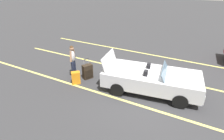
% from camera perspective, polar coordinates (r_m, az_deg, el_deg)
% --- Properties ---
extents(ground_plane, '(80.00, 80.00, 0.00)m').
position_cam_1_polar(ground_plane, '(8.52, 11.61, -6.28)').
color(ground_plane, '#333335').
extents(lot_line_near, '(18.00, 0.12, 0.01)m').
position_cam_1_polar(lot_line_near, '(7.55, 8.74, -10.87)').
color(lot_line_near, '#EAE066').
rests_on(lot_line_near, ground_plane).
extents(lot_line_mid, '(18.00, 0.12, 0.01)m').
position_cam_1_polar(lot_line_mid, '(9.76, 14.22, -2.01)').
color(lot_line_mid, '#EAE066').
rests_on(lot_line_mid, ground_plane).
extents(lot_line_far, '(18.00, 0.12, 0.01)m').
position_cam_1_polar(lot_line_far, '(12.16, 17.56, 3.49)').
color(lot_line_far, '#EAE066').
rests_on(lot_line_far, ground_plane).
extents(convertible_car, '(4.35, 2.36, 1.53)m').
position_cam_1_polar(convertible_car, '(8.20, 13.35, -3.03)').
color(convertible_car, silver).
rests_on(convertible_car, ground_plane).
extents(suitcase_large_black, '(0.47, 0.56, 1.03)m').
position_cam_1_polar(suitcase_large_black, '(9.23, -7.58, -0.50)').
color(suitcase_large_black, '#2D2319').
rests_on(suitcase_large_black, ground_plane).
extents(suitcase_medium_bright, '(0.46, 0.45, 0.62)m').
position_cam_1_polar(suitcase_medium_bright, '(8.89, -11.13, -2.39)').
color(suitcase_medium_bright, orange).
rests_on(suitcase_medium_bright, ground_plane).
extents(traveler_person, '(0.30, 0.60, 1.65)m').
position_cam_1_polar(traveler_person, '(9.30, -12.05, 3.16)').
color(traveler_person, '#1E2338').
rests_on(traveler_person, ground_plane).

